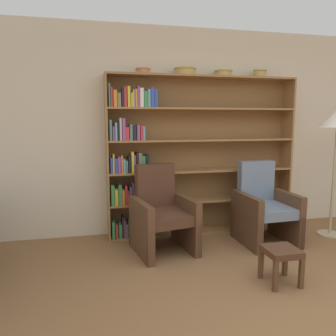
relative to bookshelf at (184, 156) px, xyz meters
name	(u,v)px	position (x,y,z in m)	size (l,w,h in m)	color
wall_back	(209,132)	(0.41, 0.17, 0.32)	(12.00, 0.06, 2.75)	beige
bookshelf	(184,156)	(0.00, 0.00, 0.00)	(2.55, 0.30, 2.11)	olive
bowl_stoneware	(143,71)	(-0.55, -0.02, 1.09)	(0.19, 0.19, 0.07)	#C67547
bowl_terracotta	(185,71)	(0.00, -0.02, 1.10)	(0.29, 0.29, 0.10)	tan
bowl_slate	(223,73)	(0.52, -0.02, 1.10)	(0.24, 0.24, 0.08)	tan
bowl_sage	(260,73)	(1.05, -0.02, 1.11)	(0.19, 0.19, 0.10)	tan
armchair_leather	(162,215)	(-0.42, -0.55, -0.63)	(0.75, 0.79, 1.01)	brown
armchair_cushioned	(264,208)	(0.90, -0.55, -0.63)	(0.67, 0.71, 1.01)	brown
footstool	(281,256)	(0.51, -1.59, -0.78)	(0.30, 0.30, 0.35)	brown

